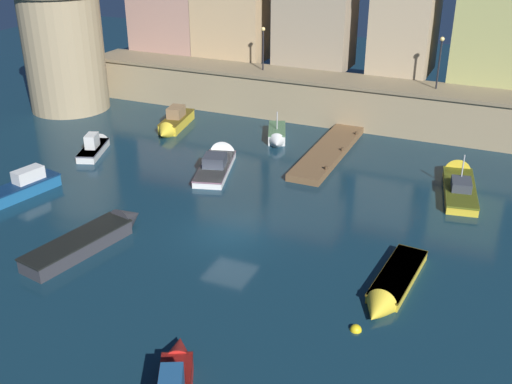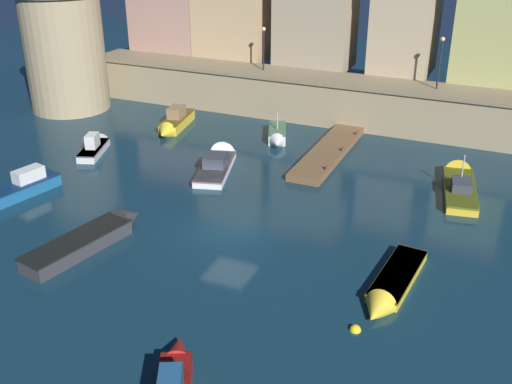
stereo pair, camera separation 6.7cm
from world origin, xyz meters
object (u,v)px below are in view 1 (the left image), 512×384
at_px(fortress_tower, 64,48).
at_px(quay_lamp_1, 440,55).
at_px(moored_boat_7, 390,289).
at_px(mooring_buoy_1, 356,330).
at_px(moored_boat_6, 9,193).
at_px(moored_boat_0, 94,236).
at_px(quay_lamp_0, 263,42).
at_px(moored_boat_5, 459,181).
at_px(moored_boat_1, 277,135).
at_px(moored_boat_11, 96,145).
at_px(moored_boat_3, 219,160).
at_px(moored_boat_8, 174,123).

distance_m(fortress_tower, quay_lamp_1, 29.64).
bearing_deg(moored_boat_7, mooring_buoy_1, -7.48).
relative_size(moored_boat_6, moored_boat_7, 1.01).
distance_m(moored_boat_0, moored_boat_6, 7.97).
xyz_separation_m(quay_lamp_0, moored_boat_5, (16.96, -8.97, -5.46)).
height_order(quay_lamp_1, moored_boat_1, quay_lamp_1).
xyz_separation_m(moored_boat_1, moored_boat_11, (-10.87, -7.00, -0.02)).
relative_size(quay_lamp_1, moored_boat_3, 0.53).
xyz_separation_m(moored_boat_6, mooring_buoy_1, (21.79, -3.57, -0.49)).
relative_size(moored_boat_8, mooring_buoy_1, 11.90).
bearing_deg(moored_boat_5, moored_boat_8, 74.60).
xyz_separation_m(moored_boat_0, moored_boat_5, (16.10, 14.78, -0.08)).
xyz_separation_m(moored_boat_3, moored_boat_8, (-6.38, 4.91, 0.21)).
bearing_deg(moored_boat_8, moored_boat_1, 85.49).
relative_size(quay_lamp_0, moored_boat_7, 0.54).
xyz_separation_m(moored_boat_1, moored_boat_7, (11.93, -16.01, -0.17)).
xyz_separation_m(moored_boat_6, moored_boat_11, (-0.33, 8.56, -0.09)).
bearing_deg(moored_boat_0, moored_boat_7, -72.71).
xyz_separation_m(moored_boat_6, moored_boat_7, (22.47, -0.45, -0.24)).
bearing_deg(quay_lamp_0, mooring_buoy_1, -59.28).
xyz_separation_m(moored_boat_0, moored_boat_1, (2.86, 17.71, 0.00)).
xyz_separation_m(fortress_tower, moored_boat_11, (8.13, -7.30, -4.71)).
distance_m(moored_boat_5, mooring_buoy_1, 16.34).
distance_m(fortress_tower, moored_boat_0, 24.63).
height_order(moored_boat_5, moored_boat_11, moored_boat_5).
bearing_deg(fortress_tower, moored_boat_11, -41.91).
relative_size(moored_boat_7, moored_boat_8, 1.09).
height_order(fortress_tower, moored_boat_1, fortress_tower).
xyz_separation_m(moored_boat_6, moored_boat_8, (2.34, 14.69, 0.05)).
bearing_deg(quay_lamp_0, moored_boat_8, -122.90).
bearing_deg(fortress_tower, quay_lamp_0, 20.61).
distance_m(quay_lamp_0, moored_boat_6, 23.27).
xyz_separation_m(quay_lamp_0, mooring_buoy_1, (14.96, -25.18, -5.80)).
bearing_deg(moored_boat_0, mooring_buoy_1, -85.02).
bearing_deg(mooring_buoy_1, moored_boat_5, 82.99).
distance_m(quay_lamp_1, moored_boat_3, 17.69).
bearing_deg(mooring_buoy_1, moored_boat_11, 151.25).
bearing_deg(moored_boat_1, quay_lamp_1, 99.49).
bearing_deg(moored_boat_11, moored_boat_7, -131.64).
bearing_deg(moored_boat_11, quay_lamp_1, -78.14).
xyz_separation_m(moored_boat_3, moored_boat_7, (13.74, -10.22, -0.08)).
bearing_deg(fortress_tower, moored_boat_3, -19.50).
bearing_deg(mooring_buoy_1, quay_lamp_0, 120.72).
distance_m(moored_boat_8, moored_boat_11, 6.68).
distance_m(quay_lamp_0, mooring_buoy_1, 29.86).
xyz_separation_m(fortress_tower, quay_lamp_1, (29.07, 5.75, 0.86)).
bearing_deg(moored_boat_7, fortress_tower, -112.97).
distance_m(moored_boat_6, mooring_buoy_1, 22.08).
relative_size(moored_boat_5, moored_boat_11, 1.52).
bearing_deg(moored_boat_0, moored_boat_11, 47.55).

